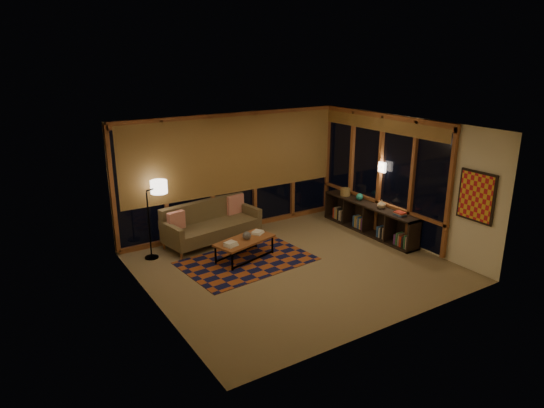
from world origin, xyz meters
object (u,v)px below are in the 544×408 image
coffee_table (245,249)px  bookshelf (369,218)px  sofa (212,223)px  floor_lamp (149,222)px

coffee_table → bookshelf: size_ratio=0.45×
sofa → bookshelf: (3.27, -1.37, -0.09)m
floor_lamp → sofa: bearing=-24.3°
sofa → floor_lamp: bearing=175.4°
coffee_table → bookshelf: bearing=-19.7°
sofa → floor_lamp: floor_lamp is taller
sofa → floor_lamp: (-1.41, -0.11, 0.34)m
sofa → coffee_table: size_ratio=1.70×
coffee_table → sofa: bearing=82.3°
sofa → bookshelf: sofa is taller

